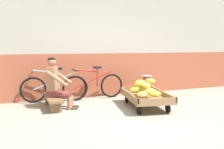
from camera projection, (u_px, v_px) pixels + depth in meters
The scene contains 11 objects.
ground_plane at pixel (139, 122), 4.41m from camera, with size 80.00×80.00×0.00m, color gray.
back_wall at pixel (95, 37), 6.65m from camera, with size 16.00×0.30×3.28m.
banana_cart at pixel (146, 97), 5.45m from camera, with size 1.08×1.57×0.36m.
banana_pile at pixel (144, 88), 5.36m from camera, with size 0.91×1.37×0.26m.
low_bench at pixel (53, 99), 5.39m from camera, with size 0.31×1.10×0.27m.
vendor_seated at pixel (56, 83), 5.34m from camera, with size 0.74×0.63×1.14m.
plastic_crate at pixel (146, 92), 6.58m from camera, with size 0.36×0.28×0.30m.
weighing_scale at pixel (146, 81), 6.54m from camera, with size 0.30×0.30×0.29m.
bicycle_near_left at pixel (55, 88), 6.01m from camera, with size 1.66×0.48×0.86m.
bicycle_far_left at pixel (94, 86), 6.32m from camera, with size 1.66×0.48×0.86m.
shopping_bag at pixel (156, 96), 6.12m from camera, with size 0.18×0.12×0.24m, color #3370B7.
Camera 1 is at (-2.01, -3.81, 1.39)m, focal length 38.70 mm.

